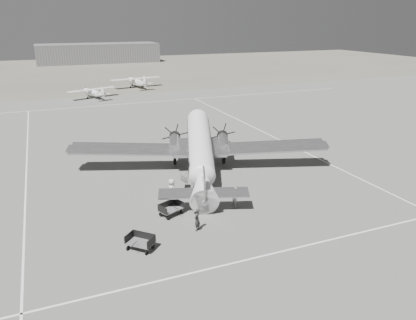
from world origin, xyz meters
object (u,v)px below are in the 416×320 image
object	(u,v)px
baggage_cart_near	(171,209)
ramp_agent	(235,196)
light_plane_left	(93,93)
ground_crew	(197,220)
hangar_main	(98,53)
passenger	(172,190)
dc3_airliner	(200,151)
light_plane_right	(137,83)
baggage_cart_far	(140,242)

from	to	relation	value
baggage_cart_near	ramp_agent	size ratio (longest dim) A/B	1.11
light_plane_left	ground_crew	bearing A→B (deg)	-110.22
hangar_main	ground_crew	world-z (taller)	hangar_main
passenger	hangar_main	bearing A→B (deg)	15.67
hangar_main	passenger	size ratio (longest dim) A/B	21.82
ground_crew	ramp_agent	distance (m)	5.12
hangar_main	ground_crew	xyz separation A→B (m)	(-11.27, -129.14, -2.43)
dc3_airliner	baggage_cart_near	bearing A→B (deg)	-106.86
light_plane_left	light_plane_right	bearing A→B (deg)	21.63
baggage_cart_near	ramp_agent	world-z (taller)	ramp_agent
baggage_cart_near	dc3_airliner	bearing A→B (deg)	30.18
baggage_cart_near	baggage_cart_far	xyz separation A→B (m)	(-3.41, -4.06, 0.00)
hangar_main	passenger	xyz separation A→B (m)	(-11.38, -123.45, -2.34)
ramp_agent	passenger	world-z (taller)	passenger
light_plane_left	ramp_agent	xyz separation A→B (m)	(4.32, -54.27, -0.18)
baggage_cart_near	passenger	size ratio (longest dim) A/B	0.97
hangar_main	light_plane_left	world-z (taller)	hangar_main
dc3_airliner	passenger	distance (m)	6.61
light_plane_left	baggage_cart_near	bearing A→B (deg)	-111.34
baggage_cart_far	passenger	bearing A→B (deg)	102.02
ground_crew	baggage_cart_far	bearing A→B (deg)	-31.57
dc3_airliner	light_plane_right	xyz separation A→B (m)	(6.60, 56.23, -1.33)
light_plane_left	ramp_agent	world-z (taller)	light_plane_left
light_plane_right	baggage_cart_near	distance (m)	64.67
hangar_main	baggage_cart_near	distance (m)	126.74
light_plane_right	ramp_agent	distance (m)	64.28
baggage_cart_far	passenger	world-z (taller)	passenger
hangar_main	light_plane_left	size ratio (longest dim) A/B	4.26
hangar_main	light_plane_left	bearing A→B (deg)	-98.81
passenger	baggage_cart_far	bearing A→B (deg)	168.09
light_plane_right	ramp_agent	size ratio (longest dim) A/B	6.92
ramp_agent	baggage_cart_near	bearing A→B (deg)	75.94
ramp_agent	dc3_airliner	bearing A→B (deg)	-9.30
baggage_cart_far	ramp_agent	size ratio (longest dim) A/B	1.12
light_plane_left	ground_crew	xyz separation A→B (m)	(-0.07, -56.91, -0.16)
hangar_main	light_plane_right	world-z (taller)	hangar_main
baggage_cart_near	ground_crew	distance (m)	3.23
dc3_airliner	baggage_cart_near	xyz separation A→B (m)	(-5.35, -7.33, -2.01)
passenger	baggage_cart_near	bearing A→B (deg)	-178.34
light_plane_left	ground_crew	world-z (taller)	light_plane_left
baggage_cart_near	passenger	distance (m)	2.86
hangar_main	light_plane_left	distance (m)	73.13
light_plane_left	baggage_cart_near	xyz separation A→B (m)	(-1.12, -53.88, -0.50)
baggage_cart_far	light_plane_right	bearing A→B (deg)	122.07
hangar_main	passenger	bearing A→B (deg)	-95.27
hangar_main	passenger	world-z (taller)	hangar_main
hangar_main	dc3_airliner	bearing A→B (deg)	-93.35
light_plane_left	light_plane_right	xyz separation A→B (m)	(10.83, 9.68, 0.18)
light_plane_left	light_plane_right	size ratio (longest dim) A/B	0.85
light_plane_left	baggage_cart_far	distance (m)	58.12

